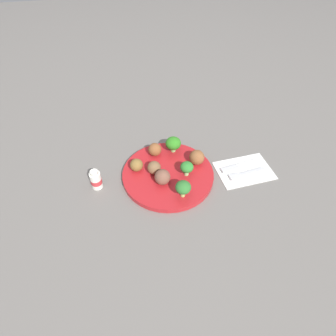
{
  "coord_description": "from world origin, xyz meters",
  "views": [
    {
      "loc": [
        0.12,
        0.58,
        0.64
      ],
      "look_at": [
        0.0,
        0.0,
        0.04
      ],
      "focal_mm": 30.06,
      "sensor_mm": 36.0,
      "label": 1
    }
  ],
  "objects_px": {
    "meatball_near_rim": "(162,177)",
    "meatball_mid_left": "(155,150)",
    "broccoli_floret_front_right": "(183,188)",
    "broccoli_floret_near_rim": "(187,167)",
    "meatball_back_right": "(136,165)",
    "meatball_back_left": "(197,157)",
    "meatball_front_right": "(154,168)",
    "napkin": "(244,170)",
    "knife": "(240,166)",
    "fork": "(245,174)",
    "plate": "(168,174)",
    "broccoli_floret_mid_right": "(173,143)",
    "yogurt_bottle": "(96,180)"
  },
  "relations": [
    {
      "from": "broccoli_floret_front_right",
      "to": "napkin",
      "type": "relative_size",
      "value": 0.31
    },
    {
      "from": "meatball_back_left",
      "to": "fork",
      "type": "bearing_deg",
      "value": 153.79
    },
    {
      "from": "meatball_back_left",
      "to": "broccoli_floret_front_right",
      "type": "bearing_deg",
      "value": 58.82
    },
    {
      "from": "plate",
      "to": "meatball_back_left",
      "type": "distance_m",
      "value": 0.1
    },
    {
      "from": "plate",
      "to": "meatball_mid_left",
      "type": "distance_m",
      "value": 0.1
    },
    {
      "from": "broccoli_floret_front_right",
      "to": "plate",
      "type": "bearing_deg",
      "value": -76.33
    },
    {
      "from": "meatball_front_right",
      "to": "broccoli_floret_near_rim",
      "type": "bearing_deg",
      "value": 163.66
    },
    {
      "from": "meatball_mid_left",
      "to": "meatball_near_rim",
      "type": "bearing_deg",
      "value": 90.78
    },
    {
      "from": "fork",
      "to": "napkin",
      "type": "bearing_deg",
      "value": -108.69
    },
    {
      "from": "plate",
      "to": "broccoli_floret_near_rim",
      "type": "height_order",
      "value": "broccoli_floret_near_rim"
    },
    {
      "from": "knife",
      "to": "meatball_back_right",
      "type": "bearing_deg",
      "value": -6.94
    },
    {
      "from": "knife",
      "to": "broccoli_floret_mid_right",
      "type": "bearing_deg",
      "value": -27.52
    },
    {
      "from": "meatball_back_left",
      "to": "yogurt_bottle",
      "type": "height_order",
      "value": "yogurt_bottle"
    },
    {
      "from": "meatball_back_left",
      "to": "fork",
      "type": "xyz_separation_m",
      "value": [
        -0.14,
        0.07,
        -0.03
      ]
    },
    {
      "from": "plate",
      "to": "broccoli_floret_near_rim",
      "type": "bearing_deg",
      "value": 161.07
    },
    {
      "from": "broccoli_floret_mid_right",
      "to": "meatball_near_rim",
      "type": "relative_size",
      "value": 1.13
    },
    {
      "from": "meatball_front_right",
      "to": "meatball_near_rim",
      "type": "height_order",
      "value": "meatball_near_rim"
    },
    {
      "from": "meatball_back_left",
      "to": "fork",
      "type": "distance_m",
      "value": 0.16
    },
    {
      "from": "broccoli_floret_front_right",
      "to": "broccoli_floret_near_rim",
      "type": "xyz_separation_m",
      "value": [
        -0.03,
        -0.08,
        -0.0
      ]
    },
    {
      "from": "broccoli_floret_mid_right",
      "to": "broccoli_floret_front_right",
      "type": "distance_m",
      "value": 0.19
    },
    {
      "from": "broccoli_floret_near_rim",
      "to": "meatball_back_left",
      "type": "relative_size",
      "value": 0.99
    },
    {
      "from": "napkin",
      "to": "fork",
      "type": "distance_m",
      "value": 0.02
    },
    {
      "from": "yogurt_bottle",
      "to": "broccoli_floret_front_right",
      "type": "bearing_deg",
      "value": 157.98
    },
    {
      "from": "fork",
      "to": "meatball_near_rim",
      "type": "bearing_deg",
      "value": -1.72
    },
    {
      "from": "broccoli_floret_front_right",
      "to": "meatball_near_rim",
      "type": "distance_m",
      "value": 0.08
    },
    {
      "from": "plate",
      "to": "broccoli_floret_mid_right",
      "type": "relative_size",
      "value": 5.32
    },
    {
      "from": "meatball_near_rim",
      "to": "meatball_mid_left",
      "type": "bearing_deg",
      "value": -89.22
    },
    {
      "from": "broccoli_floret_front_right",
      "to": "fork",
      "type": "relative_size",
      "value": 0.44
    },
    {
      "from": "napkin",
      "to": "knife",
      "type": "xyz_separation_m",
      "value": [
        0.01,
        -0.02,
        0.0
      ]
    },
    {
      "from": "meatball_back_left",
      "to": "meatball_back_right",
      "type": "height_order",
      "value": "meatball_back_left"
    },
    {
      "from": "meatball_front_right",
      "to": "meatball_back_right",
      "type": "bearing_deg",
      "value": -23.62
    },
    {
      "from": "broccoli_floret_front_right",
      "to": "meatball_back_left",
      "type": "xyz_separation_m",
      "value": [
        -0.07,
        -0.12,
        -0.01
      ]
    },
    {
      "from": "plate",
      "to": "fork",
      "type": "xyz_separation_m",
      "value": [
        -0.23,
        0.04,
        -0.0
      ]
    },
    {
      "from": "meatball_back_right",
      "to": "knife",
      "type": "height_order",
      "value": "meatball_back_right"
    },
    {
      "from": "meatball_back_left",
      "to": "meatball_back_right",
      "type": "xyz_separation_m",
      "value": [
        0.19,
        -0.01,
        -0.0
      ]
    },
    {
      "from": "broccoli_floret_front_right",
      "to": "meatball_mid_left",
      "type": "xyz_separation_m",
      "value": [
        0.05,
        -0.18,
        -0.01
      ]
    },
    {
      "from": "meatball_near_rim",
      "to": "yogurt_bottle",
      "type": "xyz_separation_m",
      "value": [
        0.19,
        -0.04,
        -0.01
      ]
    },
    {
      "from": "broccoli_floret_near_rim",
      "to": "meatball_back_left",
      "type": "height_order",
      "value": "same"
    },
    {
      "from": "broccoli_floret_mid_right",
      "to": "knife",
      "type": "bearing_deg",
      "value": 152.48
    },
    {
      "from": "broccoli_floret_front_right",
      "to": "meatball_near_rim",
      "type": "height_order",
      "value": "broccoli_floret_front_right"
    },
    {
      "from": "broccoli_floret_mid_right",
      "to": "meatball_mid_left",
      "type": "relative_size",
      "value": 1.24
    },
    {
      "from": "broccoli_floret_front_right",
      "to": "fork",
      "type": "height_order",
      "value": "broccoli_floret_front_right"
    },
    {
      "from": "meatball_front_right",
      "to": "napkin",
      "type": "height_order",
      "value": "meatball_front_right"
    },
    {
      "from": "broccoli_floret_front_right",
      "to": "meatball_mid_left",
      "type": "distance_m",
      "value": 0.19
    },
    {
      "from": "broccoli_floret_front_right",
      "to": "meatball_back_right",
      "type": "bearing_deg",
      "value": -47.98
    },
    {
      "from": "meatball_back_right",
      "to": "meatball_back_left",
      "type": "bearing_deg",
      "value": 177.77
    },
    {
      "from": "meatball_mid_left",
      "to": "napkin",
      "type": "relative_size",
      "value": 0.25
    },
    {
      "from": "broccoli_floret_front_right",
      "to": "napkin",
      "type": "height_order",
      "value": "broccoli_floret_front_right"
    },
    {
      "from": "plate",
      "to": "broccoli_floret_front_right",
      "type": "bearing_deg",
      "value": 103.67
    },
    {
      "from": "meatball_near_rim",
      "to": "meatball_back_left",
      "type": "bearing_deg",
      "value": -153.35
    }
  ]
}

